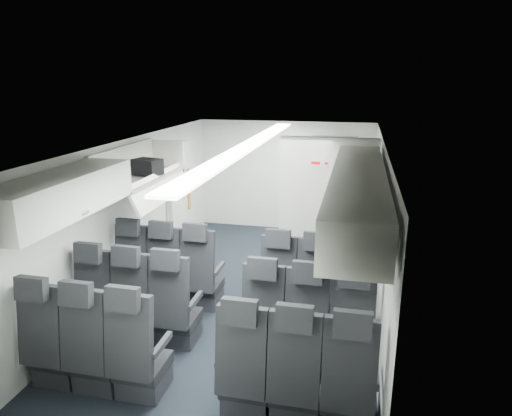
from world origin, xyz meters
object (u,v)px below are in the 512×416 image
at_px(galley_unit, 332,188).
at_px(carry_on_bag, 148,167).
at_px(seat_row_mid, 219,318).
at_px(boarding_door, 180,195).
at_px(seat_row_rear, 191,366).
at_px(seat_row_front, 240,283).
at_px(flight_attendant, 295,210).

xyz_separation_m(galley_unit, carry_on_bag, (-2.31, -2.89, 0.85)).
relative_size(seat_row_mid, boarding_door, 1.79).
distance_m(seat_row_mid, galley_unit, 4.30).
bearing_deg(seat_row_rear, seat_row_front, 90.00).
bearing_deg(seat_row_rear, carry_on_bag, 122.23).
distance_m(seat_row_mid, carry_on_bag, 2.32).
bearing_deg(carry_on_bag, boarding_door, 114.11).
height_order(seat_row_mid, boarding_door, boarding_door).
xyz_separation_m(seat_row_mid, galley_unit, (0.95, 4.15, 0.55)).
xyz_separation_m(galley_unit, flight_attendant, (-0.54, -1.22, -0.12)).
height_order(seat_row_front, carry_on_bag, carry_on_bag).
height_order(boarding_door, flight_attendant, boarding_door).
bearing_deg(seat_row_mid, boarding_door, 118.77).
bearing_deg(seat_row_mid, carry_on_bag, 137.19).
height_order(seat_row_front, seat_row_mid, same).
distance_m(seat_row_rear, galley_unit, 5.17).
xyz_separation_m(flight_attendant, carry_on_bag, (-1.77, -1.67, 0.97)).
xyz_separation_m(seat_row_rear, boarding_door, (-1.64, 3.89, 0.55)).
bearing_deg(galley_unit, boarding_door, -155.72).
xyz_separation_m(seat_row_rear, flight_attendant, (0.41, 3.84, 0.43)).
relative_size(seat_row_mid, carry_on_bag, 9.30).
bearing_deg(galley_unit, seat_row_mid, -102.88).
height_order(seat_row_rear, galley_unit, galley_unit).
bearing_deg(carry_on_bag, seat_row_mid, -27.78).
relative_size(seat_row_mid, flight_attendant, 2.00).
height_order(galley_unit, boarding_door, galley_unit).
bearing_deg(seat_row_front, flight_attendant, 78.67).
relative_size(galley_unit, flight_attendant, 1.14).
height_order(flight_attendant, carry_on_bag, carry_on_bag).
relative_size(galley_unit, carry_on_bag, 5.31).
height_order(seat_row_mid, flight_attendant, flight_attendant).
relative_size(seat_row_front, galley_unit, 1.75).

